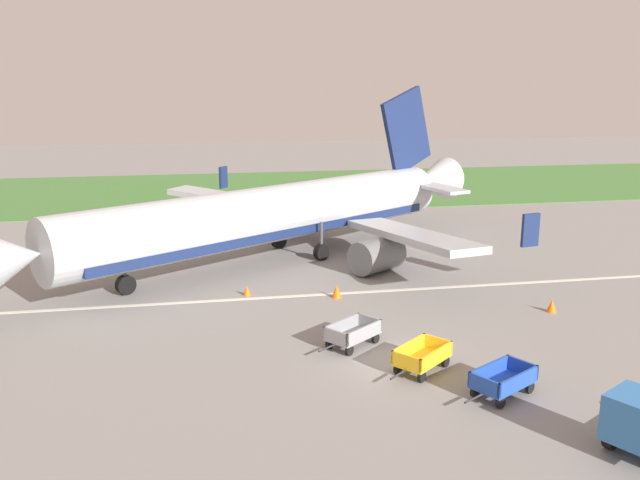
{
  "coord_description": "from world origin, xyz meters",
  "views": [
    {
      "loc": [
        -7.87,
        -24.62,
        11.44
      ],
      "look_at": [
        -1.27,
        11.02,
        2.8
      ],
      "focal_mm": 36.73,
      "sensor_mm": 36.0,
      "label": 1
    }
  ],
  "objects_px": {
    "airplane": "(283,213)",
    "traffic_cone_near_plane": "(552,306)",
    "baggage_cart_nearest": "(503,380)",
    "traffic_cone_mid_apron": "(337,291)",
    "traffic_cone_by_carts": "(247,290)",
    "baggage_cart_second_in_row": "(422,357)",
    "baggage_cart_third_in_row": "(353,333)"
  },
  "relations": [
    {
      "from": "traffic_cone_mid_apron",
      "to": "traffic_cone_by_carts",
      "type": "height_order",
      "value": "traffic_cone_mid_apron"
    },
    {
      "from": "traffic_cone_by_carts",
      "to": "traffic_cone_near_plane",
      "type": "bearing_deg",
      "value": -20.15
    },
    {
      "from": "traffic_cone_mid_apron",
      "to": "traffic_cone_by_carts",
      "type": "relative_size",
      "value": 1.27
    },
    {
      "from": "airplane",
      "to": "baggage_cart_second_in_row",
      "type": "height_order",
      "value": "airplane"
    },
    {
      "from": "baggage_cart_third_in_row",
      "to": "traffic_cone_by_carts",
      "type": "height_order",
      "value": "baggage_cart_third_in_row"
    },
    {
      "from": "traffic_cone_by_carts",
      "to": "baggage_cart_third_in_row",
      "type": "bearing_deg",
      "value": -63.03
    },
    {
      "from": "baggage_cart_nearest",
      "to": "traffic_cone_by_carts",
      "type": "xyz_separation_m",
      "value": [
        -8.58,
        13.81,
        -0.32
      ]
    },
    {
      "from": "baggage_cart_second_in_row",
      "to": "traffic_cone_near_plane",
      "type": "height_order",
      "value": "baggage_cart_second_in_row"
    },
    {
      "from": "baggage_cart_third_in_row",
      "to": "traffic_cone_near_plane",
      "type": "relative_size",
      "value": 4.85
    },
    {
      "from": "baggage_cart_third_in_row",
      "to": "traffic_cone_near_plane",
      "type": "bearing_deg",
      "value": 12.69
    },
    {
      "from": "baggage_cart_third_in_row",
      "to": "traffic_cone_by_carts",
      "type": "xyz_separation_m",
      "value": [
        -4.12,
        8.1,
        -0.32
      ]
    },
    {
      "from": "baggage_cart_nearest",
      "to": "traffic_cone_by_carts",
      "type": "distance_m",
      "value": 16.26
    },
    {
      "from": "airplane",
      "to": "baggage_cart_second_in_row",
      "type": "xyz_separation_m",
      "value": [
        3.28,
        -18.87,
        -2.45
      ]
    },
    {
      "from": "traffic_cone_mid_apron",
      "to": "traffic_cone_by_carts",
      "type": "distance_m",
      "value": 5.0
    },
    {
      "from": "baggage_cart_third_in_row",
      "to": "traffic_cone_mid_apron",
      "type": "bearing_deg",
      "value": 84.08
    },
    {
      "from": "baggage_cart_nearest",
      "to": "traffic_cone_near_plane",
      "type": "bearing_deg",
      "value": 50.91
    },
    {
      "from": "baggage_cart_nearest",
      "to": "traffic_cone_near_plane",
      "type": "height_order",
      "value": "baggage_cart_nearest"
    },
    {
      "from": "airplane",
      "to": "baggage_cart_nearest",
      "type": "height_order",
      "value": "airplane"
    },
    {
      "from": "baggage_cart_second_in_row",
      "to": "traffic_cone_mid_apron",
      "type": "distance_m",
      "value": 9.99
    },
    {
      "from": "baggage_cart_second_in_row",
      "to": "traffic_cone_near_plane",
      "type": "relative_size",
      "value": 4.77
    },
    {
      "from": "baggage_cart_nearest",
      "to": "traffic_cone_mid_apron",
      "type": "distance_m",
      "value": 13.08
    },
    {
      "from": "baggage_cart_nearest",
      "to": "traffic_cone_by_carts",
      "type": "height_order",
      "value": "baggage_cart_nearest"
    },
    {
      "from": "traffic_cone_near_plane",
      "to": "traffic_cone_mid_apron",
      "type": "distance_m",
      "value": 11.28
    },
    {
      "from": "baggage_cart_nearest",
      "to": "traffic_cone_near_plane",
      "type": "xyz_separation_m",
      "value": [
        6.67,
        8.21,
        -0.27
      ]
    },
    {
      "from": "baggage_cart_third_in_row",
      "to": "traffic_cone_mid_apron",
      "type": "distance_m",
      "value": 6.86
    },
    {
      "from": "baggage_cart_second_in_row",
      "to": "baggage_cart_nearest",
      "type": "bearing_deg",
      "value": -49.38
    },
    {
      "from": "traffic_cone_near_plane",
      "to": "airplane",
      "type": "bearing_deg",
      "value": 132.56
    },
    {
      "from": "airplane",
      "to": "traffic_cone_near_plane",
      "type": "distance_m",
      "value": 18.27
    },
    {
      "from": "baggage_cart_third_in_row",
      "to": "traffic_cone_mid_apron",
      "type": "height_order",
      "value": "baggage_cart_third_in_row"
    },
    {
      "from": "baggage_cart_second_in_row",
      "to": "baggage_cart_third_in_row",
      "type": "height_order",
      "value": "same"
    },
    {
      "from": "airplane",
      "to": "baggage_cart_nearest",
      "type": "distance_m",
      "value": 22.36
    },
    {
      "from": "airplane",
      "to": "traffic_cone_near_plane",
      "type": "xyz_separation_m",
      "value": [
        12.22,
        -13.31,
        -2.72
      ]
    }
  ]
}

